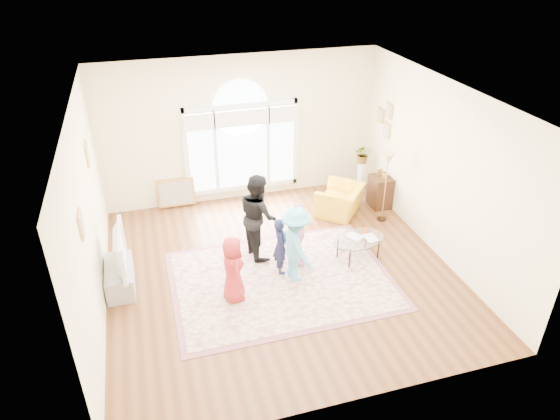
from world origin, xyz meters
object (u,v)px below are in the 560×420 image
object	(u,v)px
tv_console	(120,277)
armchair	(340,200)
television	(115,250)
coffee_table	(359,240)
area_rug	(281,280)

from	to	relation	value
tv_console	armchair	size ratio (longest dim) A/B	1.04
television	coffee_table	world-z (taller)	television
tv_console	armchair	xyz separation A→B (m)	(4.57, 1.33, 0.10)
area_rug	coffee_table	world-z (taller)	coffee_table
area_rug	armchair	world-z (taller)	armchair
coffee_table	armchair	world-z (taller)	armchair
television	coffee_table	size ratio (longest dim) A/B	1.02
television	area_rug	bearing A→B (deg)	-12.40
television	coffee_table	xyz separation A→B (m)	(4.24, -0.33, -0.36)
tv_console	television	bearing A→B (deg)	-0.00
television	armchair	distance (m)	4.77
area_rug	coffee_table	xyz separation A→B (m)	(1.56, 0.26, 0.39)
coffee_table	television	bearing A→B (deg)	162.26
tv_console	television	xyz separation A→B (m)	(0.01, -0.00, 0.55)
area_rug	armchair	distance (m)	2.70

